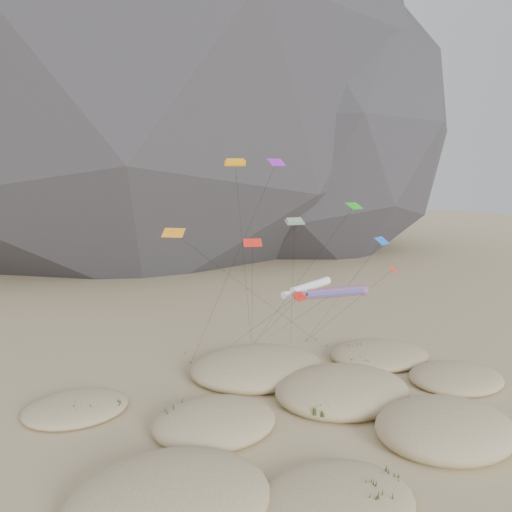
{
  "coord_description": "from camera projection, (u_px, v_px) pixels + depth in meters",
  "views": [
    {
      "loc": [
        -23.79,
        -36.52,
        22.88
      ],
      "look_at": [
        -2.93,
        12.0,
        14.64
      ],
      "focal_mm": 35.0,
      "sensor_mm": 36.0,
      "label": 1
    }
  ],
  "objects": [
    {
      "name": "dune_grass",
      "position": [
        315.0,
        405.0,
        49.06
      ],
      "size": [
        41.79,
        30.1,
        1.46
      ],
      "color": "black",
      "rests_on": "ground"
    },
    {
      "name": "white_tube_kite",
      "position": [
        308.0,
        287.0,
        55.24
      ],
      "size": [
        7.92,
        15.85,
        11.73
      ],
      "color": "white",
      "rests_on": "ground"
    },
    {
      "name": "rock_headland",
      "position": [
        141.0,
        5.0,
        145.0
      ],
      "size": [
        226.37,
        148.64,
        177.5
      ],
      "color": "black",
      "rests_on": "ground"
    },
    {
      "name": "delta_kites",
      "position": [
        301.0,
        242.0,
        53.62
      ],
      "size": [
        26.96,
        17.71,
        24.79
      ],
      "color": "red",
      "rests_on": "ground"
    },
    {
      "name": "multi_parafoil",
      "position": [
        295.0,
        224.0,
        54.72
      ],
      "size": [
        6.95,
        12.44,
        18.65
      ],
      "color": "#DD4817",
      "rests_on": "ground"
    },
    {
      "name": "kite_stakes",
      "position": [
        260.0,
        348.0,
        67.49
      ],
      "size": [
        18.98,
        5.06,
        0.3
      ],
      "color": "#3F2D1E",
      "rests_on": "ground"
    },
    {
      "name": "dunes",
      "position": [
        305.0,
        406.0,
        49.12
      ],
      "size": [
        50.76,
        36.17,
        3.82
      ],
      "color": "#CCB789",
      "rests_on": "ground"
    },
    {
      "name": "rainbow_tube_kite",
      "position": [
        333.0,
        292.0,
        52.68
      ],
      "size": [
        7.36,
        21.2,
        11.84
      ],
      "color": "#FB561A",
      "rests_on": "ground"
    },
    {
      "name": "ground",
      "position": [
        336.0,
        429.0,
        45.96
      ],
      "size": [
        500.0,
        500.0,
        0.0
      ],
      "primitive_type": "plane",
      "color": "#CCB789",
      "rests_on": "ground"
    },
    {
      "name": "orange_parafoil",
      "position": [
        236.0,
        166.0,
        54.63
      ],
      "size": [
        8.13,
        13.0,
        25.04
      ],
      "color": "orange",
      "rests_on": "ground"
    }
  ]
}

